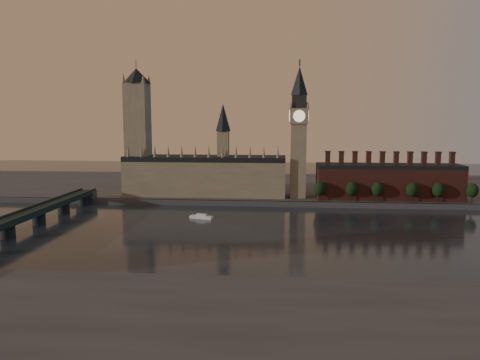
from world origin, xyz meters
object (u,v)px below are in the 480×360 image
object	(u,v)px
westminster_bridge	(21,220)
river_boat	(201,217)
victoria_tower	(138,127)
big_ben	(299,131)

from	to	relation	value
westminster_bridge	river_boat	xyz separation A→B (m)	(98.98, 45.81, -6.24)
victoria_tower	westminster_bridge	size ratio (longest dim) A/B	0.54
westminster_bridge	river_boat	world-z (taller)	westminster_bridge
river_boat	victoria_tower	bearing A→B (deg)	146.73
river_boat	westminster_bridge	bearing A→B (deg)	-140.11
big_ben	westminster_bridge	distance (m)	205.83
victoria_tower	big_ben	bearing A→B (deg)	-2.20
victoria_tower	river_boat	size ratio (longest dim) A/B	6.63
westminster_bridge	big_ben	bearing A→B (deg)	34.33
westminster_bridge	river_boat	bearing A→B (deg)	24.84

